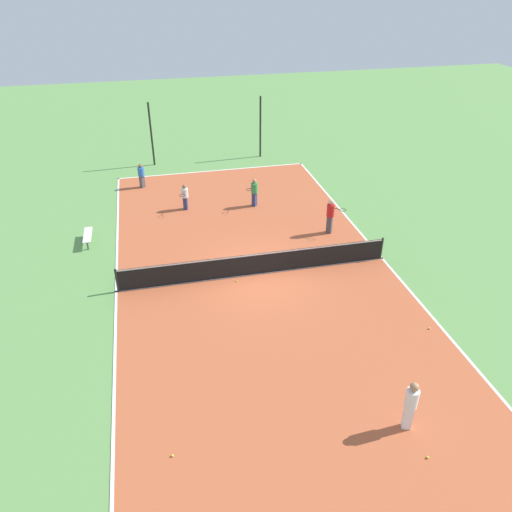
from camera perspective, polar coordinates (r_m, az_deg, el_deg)
name	(u,v)px	position (r m, az deg, el deg)	size (l,w,h in m)	color
ground_plane	(256,274)	(20.97, 0.00, -2.11)	(80.00, 80.00, 0.00)	#60934C
court_surface	(256,274)	(20.97, 0.00, -2.08)	(11.54, 24.13, 0.02)	#B75633
tennis_net	(256,263)	(20.68, 0.00, -0.84)	(11.34, 0.10, 1.03)	black
bench	(88,236)	(24.35, -18.67, 2.22)	(0.36, 1.53, 0.45)	silver
player_near_blue	(141,174)	(29.51, -12.98, 9.08)	(0.51, 0.51, 1.40)	#4C4C51
player_near_white	(411,403)	(14.85, 17.28, -15.73)	(0.45, 0.45, 1.70)	white
player_far_white	(185,196)	(26.36, -8.14, 6.85)	(0.59, 0.99, 1.37)	navy
player_coach_red	(331,214)	(23.91, 8.51, 4.81)	(0.92, 0.86, 1.75)	#4C4C51
player_far_green	(254,191)	(26.44, -0.20, 7.46)	(0.86, 0.92, 1.52)	navy
tennis_ball_left_sideline	(237,281)	(20.46, -2.23, -2.88)	(0.07, 0.07, 0.07)	#CCE033
tennis_ball_far_baseline	(172,456)	(14.50, -9.52, -21.58)	(0.07, 0.07, 0.07)	#CCE033
tennis_ball_right_alley	(429,328)	(19.06, 19.20, -7.80)	(0.07, 0.07, 0.07)	#CCE033
tennis_ball_near_net	(428,457)	(15.01, 19.03, -20.92)	(0.07, 0.07, 0.07)	#CCE033
fence_post_back_left	(151,134)	(32.50, -11.87, 13.44)	(0.12, 0.12, 3.94)	black
fence_post_back_right	(260,127)	(33.33, 0.50, 14.52)	(0.12, 0.12, 3.94)	black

